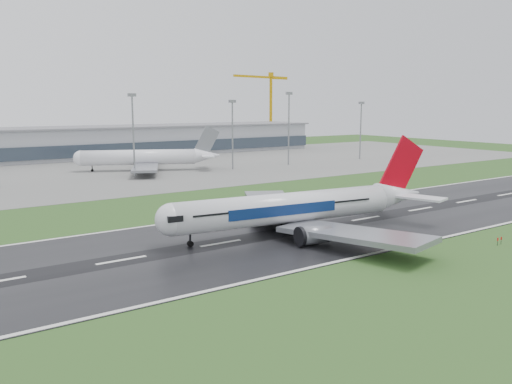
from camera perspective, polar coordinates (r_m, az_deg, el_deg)
ground at (r=127.12m, az=11.87°, el=-2.86°), size 520.00×520.00×0.00m
runway at (r=127.11m, az=11.87°, el=-2.84°), size 400.00×45.00×0.10m
apron at (r=230.53m, az=-11.17°, el=2.64°), size 400.00×130.00×0.08m
terminal at (r=285.75m, az=-16.02°, el=5.24°), size 240.00×36.00×15.00m
main_airliner at (r=109.75m, az=5.27°, el=0.43°), size 71.20×68.57×18.86m
parked_airliner at (r=219.40m, az=-12.00°, el=4.59°), size 77.90×75.89×17.58m
tower_crane at (r=353.07m, az=1.62°, el=8.98°), size 48.21×11.01×47.58m
floodmast_2 at (r=199.38m, az=-13.20°, el=5.81°), size 0.64×0.64×29.72m
floodmast_3 at (r=218.77m, az=-2.57°, el=6.07°), size 0.64×0.64×27.60m
floodmast_4 at (r=235.62m, az=3.58°, el=6.74°), size 0.64×0.64×31.18m
floodmast_5 at (r=265.88m, az=11.32°, el=6.44°), size 0.64×0.64×27.13m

